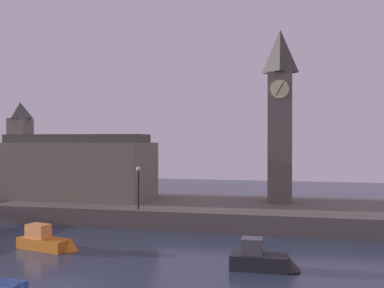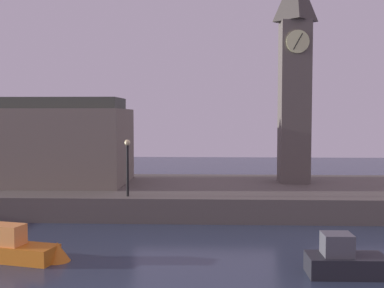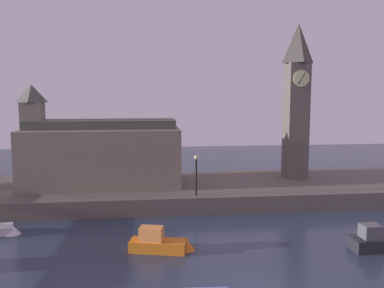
{
  "view_description": "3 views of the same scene",
  "coord_description": "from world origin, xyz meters",
  "px_view_note": "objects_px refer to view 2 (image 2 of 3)",
  "views": [
    {
      "loc": [
        11.22,
        -19.16,
        7.06
      ],
      "look_at": [
        2.95,
        16.8,
        6.8
      ],
      "focal_mm": 41.37,
      "sensor_mm": 36.0,
      "label": 1
    },
    {
      "loc": [
        3.96,
        -13.75,
        6.39
      ],
      "look_at": [
        2.75,
        16.46,
        4.61
      ],
      "focal_mm": 44.69,
      "sensor_mm": 36.0,
      "label": 2
    },
    {
      "loc": [
        -5.32,
        -18.54,
        9.96
      ],
      "look_at": [
        -1.19,
        17.21,
        5.65
      ],
      "focal_mm": 38.03,
      "sensor_mm": 36.0,
      "label": 3
    }
  ],
  "objects_px": {
    "streetlamp": "(127,160)",
    "boat_patrol_orange": "(24,249)",
    "clock_tower": "(295,72)",
    "boat_barge_dark": "(353,262)",
    "parliament_hall": "(23,141)"
  },
  "relations": [
    {
      "from": "parliament_hall",
      "to": "streetlamp",
      "type": "height_order",
      "value": "parliament_hall"
    },
    {
      "from": "clock_tower",
      "to": "boat_patrol_orange",
      "type": "xyz_separation_m",
      "value": [
        -14.33,
        -14.88,
        -9.09
      ]
    },
    {
      "from": "clock_tower",
      "to": "streetlamp",
      "type": "distance_m",
      "value": 14.27
    },
    {
      "from": "parliament_hall",
      "to": "boat_barge_dark",
      "type": "relative_size",
      "value": 3.82
    },
    {
      "from": "clock_tower",
      "to": "parliament_hall",
      "type": "relative_size",
      "value": 1.08
    },
    {
      "from": "clock_tower",
      "to": "boat_barge_dark",
      "type": "relative_size",
      "value": 4.12
    },
    {
      "from": "streetlamp",
      "to": "boat_barge_dark",
      "type": "height_order",
      "value": "streetlamp"
    },
    {
      "from": "clock_tower",
      "to": "boat_patrol_orange",
      "type": "bearing_deg",
      "value": -133.92
    },
    {
      "from": "boat_patrol_orange",
      "to": "clock_tower",
      "type": "bearing_deg",
      "value": 46.08
    },
    {
      "from": "parliament_hall",
      "to": "streetlamp",
      "type": "relative_size",
      "value": 4.19
    },
    {
      "from": "clock_tower",
      "to": "parliament_hall",
      "type": "height_order",
      "value": "clock_tower"
    },
    {
      "from": "streetlamp",
      "to": "boat_patrol_orange",
      "type": "bearing_deg",
      "value": -111.1
    },
    {
      "from": "streetlamp",
      "to": "clock_tower",
      "type": "bearing_deg",
      "value": 30.78
    },
    {
      "from": "parliament_hall",
      "to": "boat_barge_dark",
      "type": "bearing_deg",
      "value": -37.82
    },
    {
      "from": "streetlamp",
      "to": "boat_barge_dark",
      "type": "xyz_separation_m",
      "value": [
        10.78,
        -9.63,
        -3.12
      ]
    }
  ]
}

